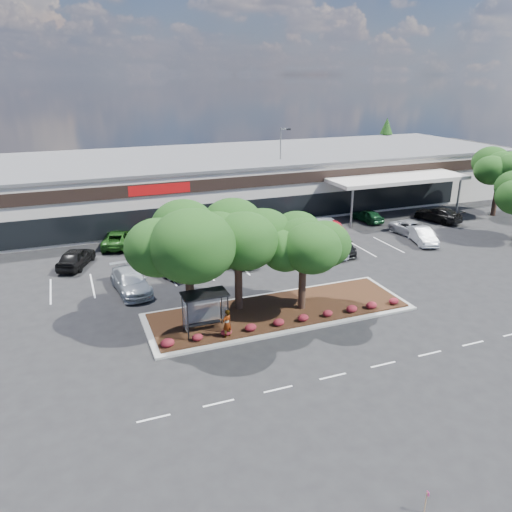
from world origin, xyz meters
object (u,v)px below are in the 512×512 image
object	(u,v)px
survey_stake	(426,499)
car_0	(131,281)
car_1	(163,260)
light_pole	(281,176)

from	to	relation	value
survey_stake	car_0	bearing A→B (deg)	106.53
survey_stake	car_1	xyz separation A→B (m)	(-4.08, 27.70, 0.21)
light_pole	car_0	size ratio (longest dim) A/B	1.79
car_1	light_pole	bearing A→B (deg)	22.22
light_pole	car_0	xyz separation A→B (m)	(-19.53, -16.69, -3.52)
survey_stake	car_1	bearing A→B (deg)	98.39
survey_stake	light_pole	bearing A→B (deg)	73.27
light_pole	survey_stake	bearing A→B (deg)	-106.73
car_0	car_1	distance (m)	4.62
car_0	survey_stake	bearing A→B (deg)	-79.89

